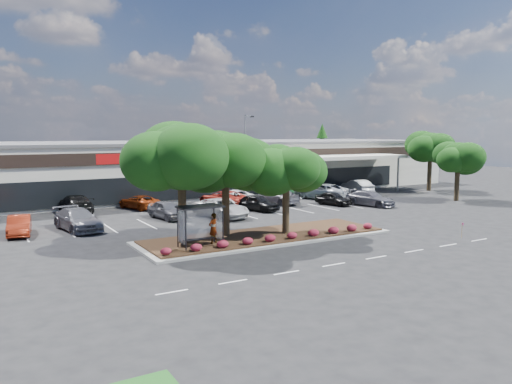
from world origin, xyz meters
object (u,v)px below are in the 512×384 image
light_pole (246,158)px  car_1 (78,220)px  survey_stake (462,228)px  car_0 (19,225)px

light_pole → car_1: bearing=-147.7°
survey_stake → car_1: (-22.67, 16.61, 0.12)m
car_1 → survey_stake: bearing=-45.8°
light_pole → car_1: 27.02m
car_0 → car_1: size_ratio=0.77×
car_0 → car_1: (4.02, -0.26, 0.11)m
survey_stake → car_1: bearing=143.8°
light_pole → car_0: size_ratio=2.21×
light_pole → car_1: (-22.65, -14.33, -3.40)m
survey_stake → car_0: size_ratio=0.25×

